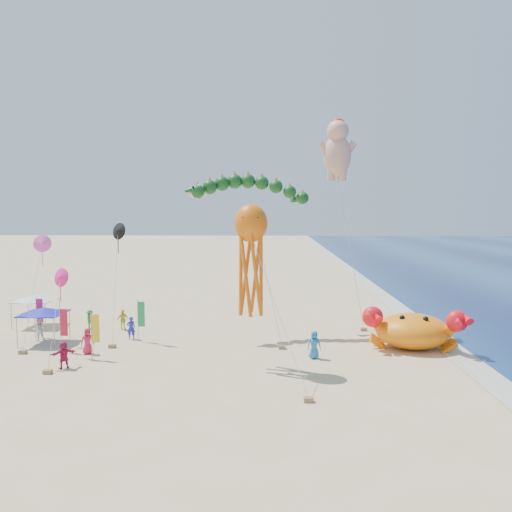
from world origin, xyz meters
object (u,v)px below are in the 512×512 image
(crab_inflatable, at_px, (413,330))
(canopy_white, at_px, (36,298))
(octopus_kite, at_px, (251,251))
(cherub_kite, at_px, (337,148))
(canopy_blue, at_px, (44,311))
(dragon_kite, at_px, (248,192))

(crab_inflatable, bearing_deg, canopy_white, 168.69)
(octopus_kite, bearing_deg, crab_inflatable, 21.73)
(cherub_kite, xyz_separation_m, canopy_white, (-25.48, -0.17, -12.50))
(cherub_kite, bearing_deg, canopy_blue, -165.86)
(dragon_kite, bearing_deg, canopy_blue, -165.87)
(octopus_kite, distance_m, canopy_blue, 17.20)
(cherub_kite, relative_size, canopy_white, 5.11)
(octopus_kite, relative_size, canopy_white, 3.03)
(cherub_kite, height_order, canopy_blue, cherub_kite)
(crab_inflatable, xyz_separation_m, cherub_kite, (-4.78, 6.22, 13.58))
(dragon_kite, xyz_separation_m, octopus_kite, (0.63, -8.94, -3.95))
(dragon_kite, xyz_separation_m, cherub_kite, (7.25, 1.83, 3.64))
(octopus_kite, height_order, canopy_blue, octopus_kite)
(cherub_kite, bearing_deg, dragon_kite, -165.84)
(canopy_white, bearing_deg, crab_inflatable, -11.31)
(cherub_kite, bearing_deg, canopy_white, -179.62)
(cherub_kite, height_order, octopus_kite, cherub_kite)
(canopy_blue, xyz_separation_m, canopy_white, (-3.20, 5.44, 0.00))
(octopus_kite, relative_size, canopy_blue, 3.16)
(canopy_blue, height_order, canopy_white, same)
(dragon_kite, distance_m, canopy_blue, 17.85)
(crab_inflatable, relative_size, dragon_kite, 0.57)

